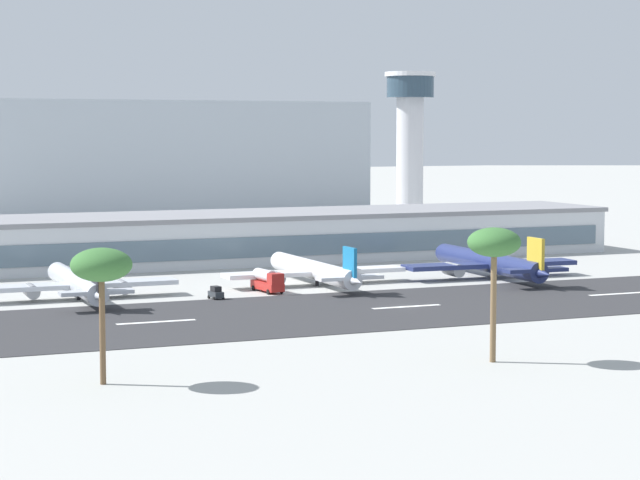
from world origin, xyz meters
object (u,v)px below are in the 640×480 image
object	(u,v)px
airliner_black_tail_gate_0	(78,284)
service_fuel_truck_0	(267,281)
control_tower	(410,136)
airliner_gold_tail_gate_2	(492,263)
service_baggage_tug_1	(216,293)
palm_tree_0	(494,245)
palm_tree_1	(101,267)
distant_hotel_block	(150,160)
terminal_building	(226,237)
airliner_blue_tail_gate_1	(317,271)

from	to	relation	value
airliner_black_tail_gate_0	service_fuel_truck_0	xyz separation A→B (m)	(32.70, -2.99, -0.62)
control_tower	airliner_gold_tail_gate_2	xyz separation A→B (m)	(-31.46, -98.79, -23.94)
service_baggage_tug_1	palm_tree_0	xyz separation A→B (m)	(14.69, -66.34, 13.36)
palm_tree_1	distant_hotel_block	bearing A→B (deg)	74.46
distant_hotel_block	service_baggage_tug_1	xyz separation A→B (m)	(-36.42, -186.14, -17.84)
distant_hotel_block	airliner_black_tail_gate_0	distance (m)	187.94
airliner_gold_tail_gate_2	service_baggage_tug_1	world-z (taller)	airliner_gold_tail_gate_2
airliner_gold_tail_gate_2	palm_tree_0	xyz separation A→B (m)	(-43.12, -73.73, 11.48)
terminal_building	control_tower	xyz separation A→B (m)	(69.37, 49.82, 21.62)
control_tower	service_fuel_truck_0	size ratio (longest dim) A/B	5.08
terminal_building	palm_tree_1	world-z (taller)	palm_tree_1
airliner_black_tail_gate_0	terminal_building	bearing A→B (deg)	-40.88
airliner_blue_tail_gate_1	palm_tree_1	xyz separation A→B (m)	(-54.93, -71.59, 10.59)
airliner_gold_tail_gate_2	service_fuel_truck_0	world-z (taller)	airliner_gold_tail_gate_2
distant_hotel_block	service_fuel_truck_0	distance (m)	183.55
distant_hotel_block	airliner_black_tail_gate_0	size ratio (longest dim) A/B	3.56
terminal_building	airliner_blue_tail_gate_1	xyz separation A→B (m)	(2.63, -46.03, -2.58)
airliner_gold_tail_gate_2	terminal_building	bearing A→B (deg)	39.81
airliner_gold_tail_gate_2	palm_tree_1	distance (m)	113.82
distant_hotel_block	service_fuel_truck_0	world-z (taller)	distant_hotel_block
service_baggage_tug_1	airliner_blue_tail_gate_1	bearing A→B (deg)	107.70
palm_tree_0	service_baggage_tug_1	bearing A→B (deg)	102.48
service_fuel_truck_0	service_baggage_tug_1	distance (m)	12.25
terminal_building	airliner_gold_tail_gate_2	distance (m)	61.97
service_baggage_tug_1	palm_tree_1	bearing A→B (deg)	-34.80
terminal_building	service_baggage_tug_1	world-z (taller)	terminal_building
airliner_blue_tail_gate_1	palm_tree_1	distance (m)	90.85
service_baggage_tug_1	palm_tree_1	xyz separation A→B (m)	(-32.39, -61.26, 12.20)
service_fuel_truck_0	airliner_blue_tail_gate_1	bearing A→B (deg)	108.17
airliner_black_tail_gate_0	airliner_blue_tail_gate_1	distance (m)	44.22
distant_hotel_block	palm_tree_0	distance (m)	253.45
airliner_gold_tail_gate_2	service_baggage_tug_1	distance (m)	58.31
palm_tree_1	airliner_blue_tail_gate_1	bearing A→B (deg)	52.50
airliner_blue_tail_gate_1	palm_tree_1	bearing A→B (deg)	141.70
service_fuel_truck_0	palm_tree_0	distance (m)	72.63
control_tower	palm_tree_0	distance (m)	188.37
airliner_gold_tail_gate_2	service_fuel_truck_0	distance (m)	46.80
airliner_blue_tail_gate_1	service_fuel_truck_0	size ratio (longest dim) A/B	4.59
terminal_building	service_fuel_truck_0	bearing A→B (deg)	-99.78
service_baggage_tug_1	airliner_black_tail_gate_0	bearing A→B (deg)	-117.51
distant_hotel_block	service_baggage_tug_1	distance (m)	190.50
service_baggage_tug_1	palm_tree_1	world-z (taller)	palm_tree_1
control_tower	airliner_blue_tail_gate_1	xyz separation A→B (m)	(-66.74, -95.85, -24.21)
airliner_black_tail_gate_0	airliner_gold_tail_gate_2	distance (m)	79.44
airliner_black_tail_gate_0	palm_tree_0	size ratio (longest dim) A/B	2.40
distant_hotel_block	airliner_black_tail_gate_0	world-z (taller)	distant_hotel_block
terminal_building	palm_tree_1	distance (m)	128.97
distant_hotel_block	palm_tree_1	size ratio (longest dim) A/B	9.23
control_tower	terminal_building	bearing A→B (deg)	-144.32
distant_hotel_block	airliner_black_tail_gate_0	xyz separation A→B (m)	(-58.04, -178.02, -16.24)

